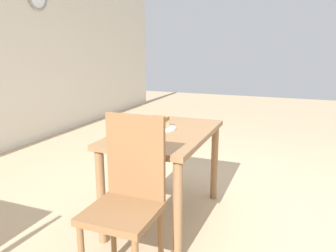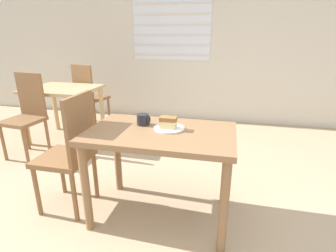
# 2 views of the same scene
# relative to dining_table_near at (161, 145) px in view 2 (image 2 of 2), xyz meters

# --- Properties ---
(wall_back) EXTENTS (10.00, 0.10, 2.80)m
(wall_back) POSITION_rel_dining_table_near_xyz_m (0.12, 2.61, 0.80)
(wall_back) COLOR beige
(wall_back) RESTS_ON ground_plane
(dining_table_near) EXTENTS (1.05, 0.65, 0.71)m
(dining_table_near) POSITION_rel_dining_table_near_xyz_m (0.00, 0.00, 0.00)
(dining_table_near) COLOR olive
(dining_table_near) RESTS_ON ground_plane
(dining_table_far) EXTENTS (0.86, 0.72, 0.71)m
(dining_table_far) POSITION_rel_dining_table_near_xyz_m (-1.66, 1.29, -0.01)
(dining_table_far) COLOR tan
(dining_table_far) RESTS_ON ground_plane
(chair_near_window) EXTENTS (0.39, 0.39, 0.96)m
(chair_near_window) POSITION_rel_dining_table_near_xyz_m (-0.71, -0.06, -0.09)
(chair_near_window) COLOR brown
(chair_near_window) RESTS_ON ground_plane
(chair_far_corner) EXTENTS (0.42, 0.42, 0.96)m
(chair_far_corner) POSITION_rel_dining_table_near_xyz_m (-1.79, 0.75, -0.09)
(chair_far_corner) COLOR brown
(chair_far_corner) RESTS_ON ground_plane
(chair_far_opposite) EXTENTS (0.47, 0.47, 0.96)m
(chair_far_opposite) POSITION_rel_dining_table_near_xyz_m (-1.60, 1.83, -0.09)
(chair_far_opposite) COLOR brown
(chair_far_opposite) RESTS_ON ground_plane
(plate) EXTENTS (0.23, 0.23, 0.01)m
(plate) POSITION_rel_dining_table_near_xyz_m (0.05, 0.05, 0.12)
(plate) COLOR white
(plate) RESTS_ON dining_table_near
(cake_slice) EXTENTS (0.12, 0.07, 0.08)m
(cake_slice) POSITION_rel_dining_table_near_xyz_m (0.05, 0.04, 0.17)
(cake_slice) COLOR #E5CC89
(cake_slice) RESTS_ON plate
(coffee_mug) EXTENTS (0.10, 0.09, 0.08)m
(coffee_mug) POSITION_rel_dining_table_near_xyz_m (-0.16, 0.10, 0.16)
(coffee_mug) COLOR #232328
(coffee_mug) RESTS_ON dining_table_near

